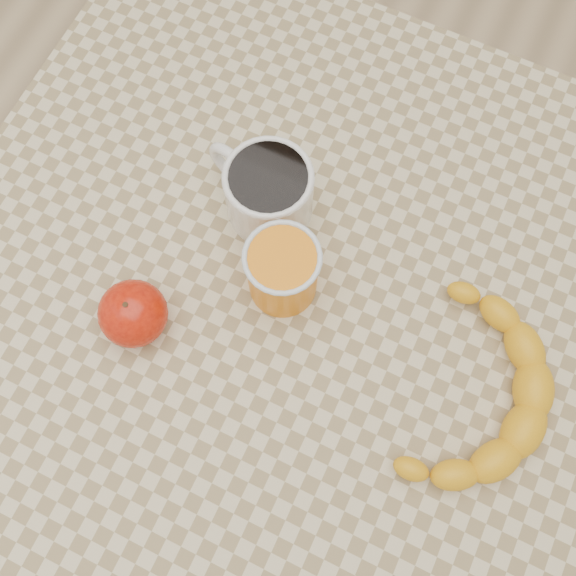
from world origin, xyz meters
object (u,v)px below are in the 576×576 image
at_px(apple, 133,314).
at_px(banana, 475,396).
at_px(table, 288,314).
at_px(coffee_mug, 267,190).
at_px(orange_juice_glass, 283,271).

bearing_deg(apple, banana, 12.04).
xyz_separation_m(table, coffee_mug, (-0.06, 0.08, 0.13)).
height_order(coffee_mug, orange_juice_glass, orange_juice_glass).
bearing_deg(coffee_mug, banana, -20.39).
distance_m(orange_juice_glass, apple, 0.16).
height_order(coffee_mug, apple, coffee_mug).
bearing_deg(apple, table, 36.61).
bearing_deg(apple, orange_juice_glass, 40.27).
xyz_separation_m(coffee_mug, orange_juice_glass, (0.06, -0.08, 0.00)).
bearing_deg(banana, table, 179.11).
relative_size(table, banana, 2.94).
bearing_deg(orange_juice_glass, coffee_mug, 125.61).
bearing_deg(apple, coffee_mug, 69.87).
relative_size(coffee_mug, banana, 0.52).
distance_m(orange_juice_glass, banana, 0.23).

